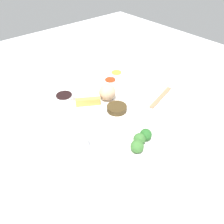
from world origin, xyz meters
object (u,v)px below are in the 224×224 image
main_plate (102,109)px  teacup (79,143)px  broccoli_plate (139,143)px  soy_sauce_bowl (64,98)px  sauce_ramekin_hot_mustard (116,75)px  sauce_ramekin_sweet_and_sour (110,82)px  chopsticks_pair (161,97)px

main_plate → teacup: size_ratio=3.82×
broccoli_plate → soy_sauce_bowl: bearing=8.2°
broccoli_plate → sauce_ramekin_hot_mustard: bearing=-32.0°
soy_sauce_bowl → broccoli_plate: bearing=-171.8°
sauce_ramekin_sweet_and_sour → chopsticks_pair: bearing=-157.9°
main_plate → soy_sauce_bowl: size_ratio=2.89×
soy_sauce_bowl → sauce_ramekin_hot_mustard: (0.02, -0.34, -0.00)m
main_plate → soy_sauce_bowl: (0.17, 0.09, 0.01)m
broccoli_plate → soy_sauce_bowl: 0.43m
main_plate → chopsticks_pair: (-0.10, -0.27, -0.00)m
soy_sauce_bowl → chopsticks_pair: bearing=-126.9°
main_plate → sauce_ramekin_hot_mustard: (0.18, -0.25, 0.00)m
main_plate → broccoli_plate: main_plate is taller
soy_sauce_bowl → chopsticks_pair: soy_sauce_bowl is taller
main_plate → teacup: teacup is taller
sauce_ramekin_sweet_and_sour → teacup: bearing=125.7°
soy_sauce_bowl → sauce_ramekin_hot_mustard: size_ratio=1.38×
main_plate → sauce_ramekin_sweet_and_sour: (0.15, -0.17, 0.00)m
soy_sauce_bowl → sauce_ramekin_sweet_and_sour: soy_sauce_bowl is taller
teacup → chopsticks_pair: teacup is taller
teacup → chopsticks_pair: (0.02, -0.48, -0.02)m
sauce_ramekin_hot_mustard → sauce_ramekin_sweet_and_sour: (-0.04, 0.08, 0.00)m
sauce_ramekin_hot_mustard → teacup: 0.55m
sauce_ramekin_hot_mustard → teacup: size_ratio=0.96×
broccoli_plate → teacup: bearing=53.4°
sauce_ramekin_sweet_and_sour → teacup: size_ratio=0.96×
soy_sauce_bowl → chopsticks_pair: 0.45m
sauce_ramekin_hot_mustard → chopsticks_pair: bearing=-174.7°
broccoli_plate → soy_sauce_bowl: (0.42, 0.06, 0.01)m
main_plate → broccoli_plate: size_ratio=1.26×
soy_sauce_bowl → main_plate: bearing=-151.6°
sauce_ramekin_hot_mustard → teacup: teacup is taller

